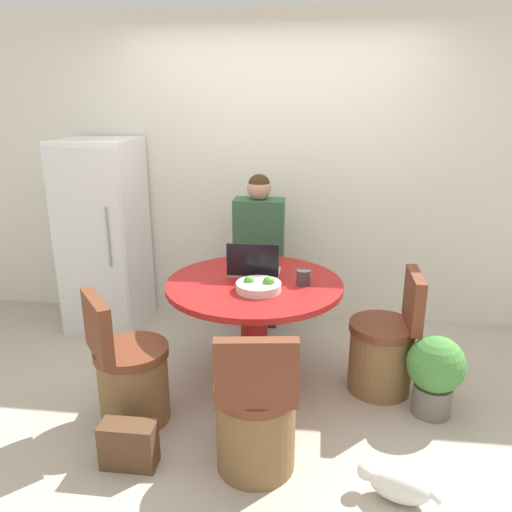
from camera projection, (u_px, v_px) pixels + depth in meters
The scene contains 14 objects.
ground_plane at pixel (255, 404), 3.27m from camera, with size 12.00×12.00×0.00m, color #B2A899.
wall_back at pixel (275, 173), 4.28m from camera, with size 7.00×0.06×2.60m.
refrigerator at pixel (104, 235), 4.23m from camera, with size 0.60×0.67×1.61m.
dining_table at pixel (254, 309), 3.40m from camera, with size 1.19×1.19×0.74m.
chair_near_left_corner at pixel (130, 378), 3.04m from camera, with size 0.52×0.52×0.85m.
chair_right_side at pixel (384, 350), 3.36m from camera, with size 0.45×0.45×0.85m.
chair_near_camera at pixel (256, 421), 2.63m from camera, with size 0.45×0.46×0.85m.
person_seated at pixel (260, 248), 4.12m from camera, with size 0.40×0.37×1.35m.
laptop at pixel (254, 268), 3.45m from camera, with size 0.36×0.21×0.24m.
fruit_bowl at pixel (259, 286), 3.17m from camera, with size 0.29×0.29×0.10m.
coffee_cup at pixel (304, 277), 3.28m from camera, with size 0.09×0.09×0.10m.
cat at pixel (398, 485), 2.47m from camera, with size 0.41×0.23×0.17m.
potted_plant at pixel (435, 371), 3.10m from camera, with size 0.36×0.36×0.53m.
handbag at pixel (129, 445), 2.69m from camera, with size 0.30×0.14×0.26m.
Camera 1 is at (0.34, -2.80, 1.92)m, focal length 35.00 mm.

